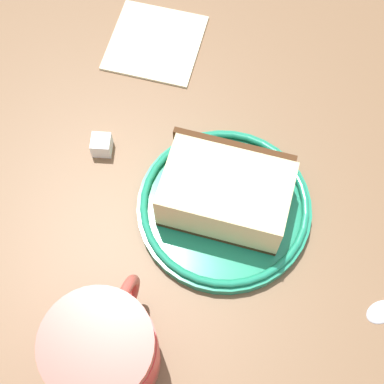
# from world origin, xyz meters

# --- Properties ---
(ground_plane) EXTENTS (1.56, 1.56, 0.03)m
(ground_plane) POSITION_xyz_m (0.00, 0.00, -0.01)
(ground_plane) COLOR brown
(small_plate) EXTENTS (0.17, 0.17, 0.02)m
(small_plate) POSITION_xyz_m (-0.02, -0.01, 0.01)
(small_plate) COLOR #1E8C66
(small_plate) RESTS_ON ground_plane
(cake_slice) EXTENTS (0.09, 0.12, 0.05)m
(cake_slice) POSITION_xyz_m (-0.02, -0.01, 0.04)
(cake_slice) COLOR #472814
(cake_slice) RESTS_ON small_plate
(tea_mug) EXTENTS (0.11, 0.09, 0.09)m
(tea_mug) POSITION_xyz_m (-0.19, 0.04, 0.05)
(tea_mug) COLOR #BF4C3F
(tea_mug) RESTS_ON ground_plane
(folded_napkin) EXTENTS (0.11, 0.11, 0.01)m
(folded_napkin) POSITION_xyz_m (0.14, 0.13, 0.00)
(folded_napkin) COLOR beige
(folded_napkin) RESTS_ON ground_plane
(sugar_cube) EXTENTS (0.02, 0.02, 0.02)m
(sugar_cube) POSITION_xyz_m (0.00, 0.13, 0.01)
(sugar_cube) COLOR white
(sugar_cube) RESTS_ON ground_plane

